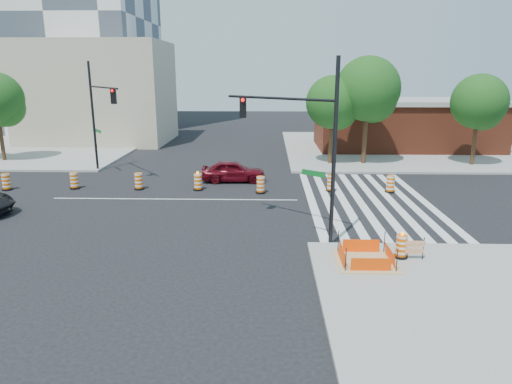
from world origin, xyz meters
TOP-DOWN VIEW (x-y plane):
  - ground at (0.00, 0.00)m, footprint 120.00×120.00m
  - sidewalk_ne at (18.00, 18.00)m, footprint 22.00×22.00m
  - sidewalk_nw at (-18.00, 18.00)m, footprint 22.00×22.00m
  - crosswalk_east at (10.95, 0.00)m, footprint 6.75×13.50m
  - lane_centerline at (0.00, 0.00)m, footprint 14.00×0.12m
  - excavation_pit at (9.00, -9.00)m, footprint 2.20×2.20m
  - brick_storefront at (18.00, 18.00)m, footprint 16.50×8.50m
  - beige_midrise at (-12.00, 22.00)m, footprint 14.00×10.00m
  - red_coupe at (3.02, 4.42)m, footprint 4.23×1.84m
  - signal_pole_se at (6.72, -5.99)m, footprint 4.58×3.56m
  - signal_pole_nw at (-6.27, 6.32)m, footprint 3.54×4.71m
  - pit_drum at (10.44, -8.53)m, footprint 0.53×0.53m
  - barricade at (10.88, -8.69)m, footprint 0.76×0.05m
  - tree_north_c at (10.21, 10.32)m, footprint 4.01×4.01m
  - tree_north_d at (12.82, 10.36)m, footprint 4.85×4.85m
  - tree_north_e at (21.05, 10.00)m, footprint 4.09×4.09m
  - median_drum_0 at (-10.74, 1.79)m, footprint 0.60×0.60m
  - median_drum_1 at (-6.70, 2.22)m, footprint 0.60×0.60m
  - median_drum_2 at (-2.65, 2.17)m, footprint 0.60×0.60m
  - median_drum_3 at (1.03, 2.09)m, footprint 0.60×0.60m
  - median_drum_4 at (4.89, 1.49)m, footprint 0.60×0.60m
  - median_drum_5 at (9.16, 2.04)m, footprint 0.60×0.60m
  - median_drum_6 at (12.70, 1.88)m, footprint 0.60×0.60m

SIDE VIEW (x-z plane):
  - ground at x=0.00m, z-range 0.00..0.00m
  - lane_centerline at x=0.00m, z-range 0.00..0.01m
  - crosswalk_east at x=10.95m, z-range 0.00..0.01m
  - sidewalk_ne at x=18.00m, z-range 0.00..0.15m
  - sidewalk_nw at x=-18.00m, z-range 0.00..0.15m
  - excavation_pit at x=9.00m, z-range -0.23..0.67m
  - median_drum_0 at x=-10.74m, z-range -0.03..0.99m
  - median_drum_1 at x=-6.70m, z-range -0.03..0.99m
  - median_drum_2 at x=-2.65m, z-range -0.03..0.99m
  - median_drum_4 at x=4.89m, z-range -0.03..0.99m
  - median_drum_5 at x=9.16m, z-range -0.03..0.99m
  - median_drum_6 at x=12.70m, z-range -0.03..0.99m
  - median_drum_3 at x=1.03m, z-range -0.10..1.08m
  - pit_drum at x=10.44m, z-range 0.06..1.10m
  - barricade at x=10.88m, z-range 0.19..1.08m
  - red_coupe at x=3.02m, z-range 0.00..1.42m
  - brick_storefront at x=18.00m, z-range 0.02..4.62m
  - tree_north_c at x=10.21m, z-range 1.17..7.99m
  - signal_pole_se at x=6.72m, z-range 0.86..8.36m
  - tree_north_e at x=21.05m, z-range 1.19..8.14m
  - signal_pole_nw at x=-6.27m, z-range 0.87..8.50m
  - beige_midrise at x=-12.00m, z-range 0.00..10.00m
  - tree_north_d at x=12.82m, z-range 1.41..9.65m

